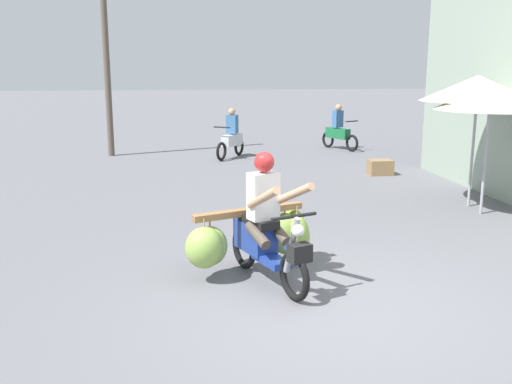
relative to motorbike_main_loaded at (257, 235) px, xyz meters
name	(u,v)px	position (x,y,z in m)	size (l,w,h in m)	color
ground_plane	(338,311)	(0.70, -1.20, -0.52)	(120.00, 120.00, 0.00)	slate
motorbike_main_loaded	(257,235)	(0.00, 0.00, 0.00)	(1.71, 1.81, 1.58)	black
motorbike_distant_ahead_left	(338,131)	(4.03, 10.67, 0.05)	(0.86, 1.48, 1.40)	black
motorbike_distant_ahead_right	(232,138)	(0.55, 9.42, 0.05)	(0.95, 1.41, 1.40)	black
market_umbrella_near_shop	(478,88)	(4.38, 3.03, 1.65)	(2.03, 2.03, 2.40)	#99999E
market_umbrella_further_along	(491,96)	(4.32, 2.47, 1.53)	(1.87, 1.87, 2.28)	#99999E
produce_crate	(380,167)	(3.84, 6.30, -0.34)	(0.56, 0.40, 0.36)	olive
utility_pole	(105,33)	(-2.90, 10.26, 2.94)	(0.18, 0.18, 6.93)	brown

